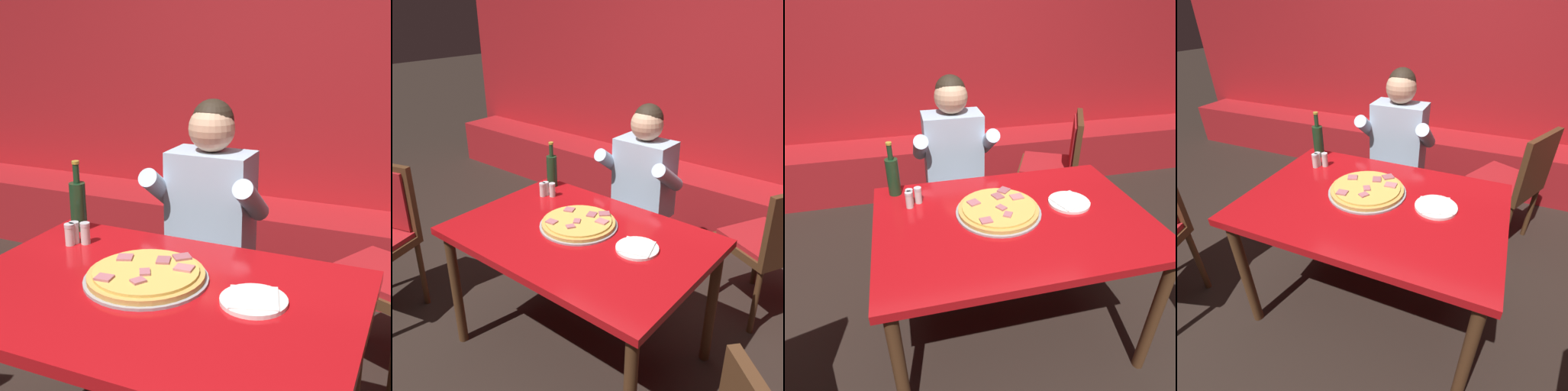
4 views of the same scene
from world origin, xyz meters
TOP-DOWN VIEW (x-y plane):
  - ground_plane at (0.00, 0.00)m, footprint 24.00×24.00m
  - booth_wall_panel at (0.00, 2.18)m, footprint 6.80×0.16m
  - booth_bench at (0.00, 1.86)m, footprint 6.46×0.48m
  - main_dining_table at (0.00, 0.00)m, footprint 1.31×0.90m
  - pizza at (-0.06, 0.06)m, footprint 0.42×0.42m
  - plate_white_paper at (0.31, 0.06)m, footprint 0.21×0.21m
  - beer_bottle at (-0.54, 0.37)m, footprint 0.07×0.07m
  - shaker_red_pepper_flakes at (-0.47, 0.24)m, footprint 0.04×0.04m
  - shaker_parmesan at (-0.48, 0.21)m, footprint 0.04×0.04m
  - shaker_black_pepper at (-0.43, 0.25)m, footprint 0.04×0.04m
  - diner_seated_blue_shirt at (-0.15, 0.76)m, footprint 0.53×0.53m
  - dining_chair_far_right at (0.70, 0.99)m, footprint 0.59×0.59m

SIDE VIEW (x-z plane):
  - ground_plane at x=0.00m, z-range 0.00..0.00m
  - booth_bench at x=0.00m, z-range 0.00..0.46m
  - dining_chair_far_right at x=0.70m, z-range 0.09..1.01m
  - main_dining_table at x=0.00m, z-range 0.30..1.08m
  - diner_seated_blue_shirt at x=-0.15m, z-range 0.07..1.34m
  - plate_white_paper at x=0.31m, z-range 0.77..0.79m
  - pizza at x=-0.06m, z-range 0.77..0.81m
  - shaker_red_pepper_flakes at x=-0.47m, z-range 0.77..0.85m
  - shaker_parmesan at x=-0.48m, z-range 0.77..0.85m
  - shaker_black_pepper at x=-0.43m, z-range 0.77..0.85m
  - beer_bottle at x=-0.54m, z-range 0.74..1.03m
  - booth_wall_panel at x=0.00m, z-range 0.00..1.90m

